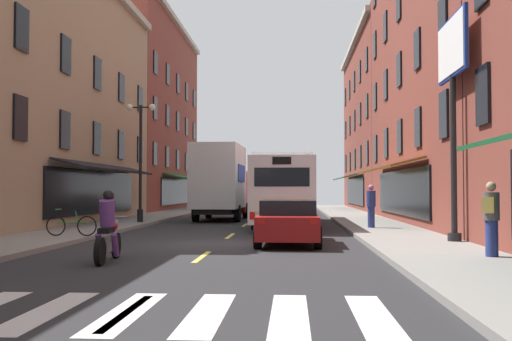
# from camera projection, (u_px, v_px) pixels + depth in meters

# --- Properties ---
(ground_plane) EXTENTS (34.80, 80.00, 0.10)m
(ground_plane) POSITION_uv_depth(u_px,v_px,m) (220.00, 245.00, 17.78)
(ground_plane) COLOR #28282B
(lane_centre_dashes) EXTENTS (0.14, 73.90, 0.01)m
(lane_centre_dashes) POSITION_uv_depth(u_px,v_px,m) (219.00, 244.00, 17.53)
(lane_centre_dashes) COLOR #DBCC4C
(lane_centre_dashes) RESTS_ON ground
(crosswalk_near) EXTENTS (7.10, 2.80, 0.01)m
(crosswalk_near) POSITION_uv_depth(u_px,v_px,m) (127.00, 312.00, 7.81)
(crosswalk_near) COLOR silver
(crosswalk_near) RESTS_ON ground
(sidewalk_left) EXTENTS (3.00, 80.00, 0.14)m
(sidewalk_left) POSITION_uv_depth(u_px,v_px,m) (34.00, 240.00, 18.16)
(sidewalk_left) COLOR gray
(sidewalk_left) RESTS_ON ground
(sidewalk_right) EXTENTS (3.00, 80.00, 0.14)m
(sidewalk_right) POSITION_uv_depth(u_px,v_px,m) (414.00, 243.00, 17.41)
(sidewalk_right) COLOR gray
(sidewalk_right) RESTS_ON ground
(billboard_sign) EXTENTS (0.40, 2.88, 6.71)m
(billboard_sign) POSITION_uv_depth(u_px,v_px,m) (453.00, 70.00, 17.29)
(billboard_sign) COLOR black
(billboard_sign) RESTS_ON sidewalk_right
(transit_bus) EXTENTS (2.74, 11.96, 3.11)m
(transit_bus) POSITION_uv_depth(u_px,v_px,m) (285.00, 190.00, 27.31)
(transit_bus) COLOR silver
(transit_bus) RESTS_ON ground
(box_truck) EXTENTS (2.62, 6.91, 4.03)m
(box_truck) POSITION_uv_depth(u_px,v_px,m) (221.00, 183.00, 31.51)
(box_truck) COLOR #B21E19
(box_truck) RESTS_ON ground
(sedan_near) EXTENTS (1.95, 4.72, 1.35)m
(sedan_near) POSITION_uv_depth(u_px,v_px,m) (289.00, 221.00, 17.80)
(sedan_near) COLOR maroon
(sedan_near) RESTS_ON ground
(sedan_mid) EXTENTS (1.94, 4.79, 1.34)m
(sedan_mid) POSITION_uv_depth(u_px,v_px,m) (239.00, 203.00, 42.21)
(sedan_mid) COLOR #144723
(sedan_mid) RESTS_ON ground
(motorcycle_rider) EXTENTS (0.62, 2.07, 1.66)m
(motorcycle_rider) POSITION_uv_depth(u_px,v_px,m) (108.00, 231.00, 13.28)
(motorcycle_rider) COLOR black
(motorcycle_rider) RESTS_ON ground
(bicycle_near) EXTENTS (1.71, 0.48, 0.91)m
(bicycle_near) POSITION_uv_depth(u_px,v_px,m) (71.00, 225.00, 19.03)
(bicycle_near) COLOR black
(bicycle_near) RESTS_ON sidewalk_left
(pedestrian_near) EXTENTS (0.46, 0.52, 1.71)m
(pedestrian_near) POSITION_uv_depth(u_px,v_px,m) (491.00, 217.00, 13.14)
(pedestrian_near) COLOR navy
(pedestrian_near) RESTS_ON sidewalk_right
(pedestrian_mid) EXTENTS (0.36, 0.36, 1.74)m
(pedestrian_mid) POSITION_uv_depth(u_px,v_px,m) (371.00, 205.00, 23.31)
(pedestrian_mid) COLOR navy
(pedestrian_mid) RESTS_ON sidewalk_right
(street_lamp_twin) EXTENTS (1.42, 0.32, 5.62)m
(street_lamp_twin) POSITION_uv_depth(u_px,v_px,m) (141.00, 157.00, 27.39)
(street_lamp_twin) COLOR black
(street_lamp_twin) RESTS_ON sidewalk_left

